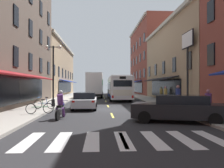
{
  "coord_description": "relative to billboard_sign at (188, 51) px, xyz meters",
  "views": [
    {
      "loc": [
        -0.88,
        -17.94,
        1.94
      ],
      "look_at": [
        0.7,
        8.47,
        2.1
      ],
      "focal_mm": 35.93,
      "sensor_mm": 36.0,
      "label": 1
    }
  ],
  "objects": [
    {
      "name": "box_truck",
      "position": [
        -8.51,
        15.46,
        -3.08
      ],
      "size": [
        2.62,
        6.83,
        3.8
      ],
      "color": "white",
      "rests_on": "ground"
    },
    {
      "name": "ground_plane",
      "position": [
        -7.05,
        -1.57,
        -5.09
      ],
      "size": [
        34.8,
        80.0,
        0.1
      ],
      "primitive_type": "cube",
      "color": "#28282B"
    },
    {
      "name": "pedestrian_mid",
      "position": [
        -0.34,
        7.22,
        -4.07
      ],
      "size": [
        0.36,
        0.36,
        1.63
      ],
      "rotation": [
        0.0,
        0.0,
        6.19
      ],
      "color": "black",
      "rests_on": "sidewalk_right"
    },
    {
      "name": "pedestrian_far",
      "position": [
        -0.8,
        3.99,
        -4.02
      ],
      "size": [
        0.36,
        0.36,
        1.71
      ],
      "rotation": [
        0.0,
        0.0,
        3.41
      ],
      "color": "black",
      "rests_on": "sidewalk_right"
    },
    {
      "name": "crosswalk_near",
      "position": [
        -7.05,
        -11.57,
        -5.04
      ],
      "size": [
        7.1,
        2.8,
        0.01
      ],
      "color": "silver",
      "rests_on": "ground"
    },
    {
      "name": "sidewalk_left",
      "position": [
        -12.95,
        -1.57,
        -4.97
      ],
      "size": [
        3.0,
        80.0,
        0.14
      ],
      "primitive_type": "cube",
      "color": "#A39E93",
      "rests_on": "ground"
    },
    {
      "name": "bicycle_mid",
      "position": [
        -11.66,
        -5.03,
        -4.54
      ],
      "size": [
        1.68,
        0.55,
        0.91
      ],
      "color": "black",
      "rests_on": "sidewalk_left"
    },
    {
      "name": "bicycle_near",
      "position": [
        -12.09,
        -2.02,
        -4.54
      ],
      "size": [
        1.7,
        0.48,
        0.91
      ],
      "color": "black",
      "rests_on": "sidewalk_left"
    },
    {
      "name": "sedan_near",
      "position": [
        -8.47,
        24.86,
        -4.32
      ],
      "size": [
        2.03,
        4.41,
        1.41
      ],
      "color": "#144723",
      "rests_on": "ground"
    },
    {
      "name": "motorcycle_rider",
      "position": [
        -10.13,
        -6.37,
        -4.33
      ],
      "size": [
        0.63,
        2.07,
        1.66
      ],
      "color": "black",
      "rests_on": "ground"
    },
    {
      "name": "sedan_far",
      "position": [
        -9.03,
        -0.93,
        -4.34
      ],
      "size": [
        1.93,
        4.7,
        1.37
      ],
      "color": "silver",
      "rests_on": "ground"
    },
    {
      "name": "sidewalk_right",
      "position": [
        -1.15,
        -1.57,
        -4.97
      ],
      "size": [
        3.0,
        80.0,
        0.14
      ],
      "primitive_type": "cube",
      "color": "#A39E93",
      "rests_on": "ground"
    },
    {
      "name": "transit_bus",
      "position": [
        -5.26,
        10.54,
        -3.39
      ],
      "size": [
        2.7,
        11.36,
        3.14
      ],
      "color": "white",
      "rests_on": "ground"
    },
    {
      "name": "pedestrian_near",
      "position": [
        -1.83,
        -2.63,
        -3.94
      ],
      "size": [
        0.39,
        0.52,
        1.81
      ],
      "rotation": [
        0.0,
        0.0,
        2.88
      ],
      "color": "#66387F",
      "rests_on": "sidewalk_right"
    },
    {
      "name": "billboard_sign",
      "position": [
        0.0,
        0.0,
        0.0
      ],
      "size": [
        0.4,
        2.42,
        6.6
      ],
      "color": "black",
      "rests_on": "sidewalk_right"
    },
    {
      "name": "street_lamp_twin",
      "position": [
        -11.8,
        -0.15,
        -1.99
      ],
      "size": [
        1.42,
        0.32,
        5.24
      ],
      "color": "black",
      "rests_on": "sidewalk_left"
    },
    {
      "name": "pedestrian_rear",
      "position": [
        -1.73,
        -7.17,
        -4.1
      ],
      "size": [
        0.36,
        0.36,
        1.57
      ],
      "rotation": [
        0.0,
        0.0,
        4.02
      ],
      "color": "#B29947",
      "rests_on": "sidewalk_right"
    },
    {
      "name": "lane_centre_dashes",
      "position": [
        -7.05,
        -1.82,
        -5.04
      ],
      "size": [
        0.14,
        73.9,
        0.01
      ],
      "color": "#DBCC4C",
      "rests_on": "ground"
    },
    {
      "name": "sedan_mid",
      "position": [
        -3.7,
        -7.93,
        -4.31
      ],
      "size": [
        5.07,
        3.24,
        1.42
      ],
      "color": "black",
      "rests_on": "ground"
    }
  ]
}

